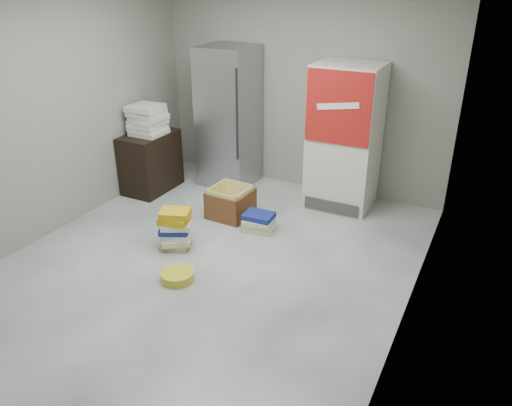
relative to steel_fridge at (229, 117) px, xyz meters
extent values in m
plane|color=silver|center=(0.90, -2.13, -0.95)|extent=(5.00, 5.00, 0.00)
cube|color=gray|center=(0.90, 0.37, 0.45)|extent=(4.00, 0.04, 2.80)
cube|color=gray|center=(-1.10, -2.13, 0.45)|extent=(0.04, 5.00, 2.80)
cube|color=gray|center=(2.90, -2.13, 0.45)|extent=(0.04, 5.00, 2.80)
cube|color=#95979C|center=(0.00, 0.00, 0.00)|extent=(0.70, 0.70, 1.90)
cylinder|color=#333333|center=(0.32, -0.36, 0.15)|extent=(0.02, 0.02, 1.19)
cube|color=silver|center=(1.65, 0.00, -0.05)|extent=(0.80, 0.70, 1.80)
cube|color=#AE1A17|center=(1.65, -0.36, 0.40)|extent=(0.78, 0.02, 0.85)
cube|color=white|center=(1.65, -0.37, 0.43)|extent=(0.50, 0.01, 0.14)
cube|color=#3F3F3F|center=(1.65, -0.36, -0.85)|extent=(0.70, 0.02, 0.15)
cube|color=black|center=(-0.83, -0.73, -0.55)|extent=(0.50, 0.80, 0.80)
cube|color=beige|center=(-0.81, -0.74, -0.12)|extent=(0.40, 0.40, 0.06)
cube|color=beige|center=(-0.83, -0.73, -0.05)|extent=(0.40, 0.40, 0.06)
cube|color=beige|center=(-0.82, -0.72, 0.01)|extent=(0.42, 0.42, 0.06)
cube|color=beige|center=(-0.81, -0.72, 0.08)|extent=(0.41, 0.41, 0.06)
cube|color=beige|center=(-0.83, -0.72, 0.14)|extent=(0.42, 0.42, 0.06)
cube|color=beige|center=(-0.83, -0.74, 0.21)|extent=(0.41, 0.41, 0.06)
cube|color=tan|center=(0.40, -1.94, -0.92)|extent=(0.37, 0.33, 0.07)
cube|color=beige|center=(0.42, -1.94, -0.85)|extent=(0.39, 0.37, 0.06)
cube|color=white|center=(0.42, -1.92, -0.79)|extent=(0.37, 0.32, 0.07)
cube|color=navy|center=(0.40, -1.93, -0.73)|extent=(0.38, 0.35, 0.06)
cube|color=white|center=(0.42, -1.92, -0.67)|extent=(0.39, 0.36, 0.06)
cube|color=gold|center=(0.41, -1.94, -0.60)|extent=(0.36, 0.32, 0.07)
cube|color=gold|center=(0.42, -1.93, -0.53)|extent=(0.37, 0.34, 0.07)
cube|color=beige|center=(1.04, -1.15, -0.92)|extent=(0.37, 0.31, 0.05)
cube|color=white|center=(1.03, -1.14, -0.87)|extent=(0.38, 0.32, 0.05)
cube|color=beige|center=(1.04, -1.16, -0.82)|extent=(0.37, 0.31, 0.05)
cube|color=navy|center=(1.03, -1.15, -0.77)|extent=(0.35, 0.28, 0.06)
cube|color=yellow|center=(0.56, -0.98, -0.94)|extent=(0.47, 0.47, 0.01)
cube|color=brown|center=(0.57, -0.75, -0.78)|extent=(0.47, 0.04, 0.34)
cube|color=brown|center=(0.55, -1.21, -0.78)|extent=(0.47, 0.04, 0.34)
cube|color=brown|center=(0.33, -0.96, -0.78)|extent=(0.04, 0.47, 0.34)
cube|color=brown|center=(0.79, -0.99, -0.78)|extent=(0.04, 0.47, 0.34)
cube|color=yellow|center=(0.57, -0.77, -0.76)|extent=(0.43, 0.03, 0.38)
cube|color=yellow|center=(0.55, -1.19, -0.76)|extent=(0.43, 0.03, 0.38)
cube|color=yellow|center=(0.35, -0.97, -0.76)|extent=(0.03, 0.43, 0.38)
cube|color=yellow|center=(0.77, -0.99, -0.76)|extent=(0.03, 0.43, 0.38)
cylinder|color=gold|center=(0.79, -2.45, -0.91)|extent=(0.38, 0.38, 0.09)
camera|label=1|loc=(3.36, -5.80, 1.84)|focal=35.00mm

